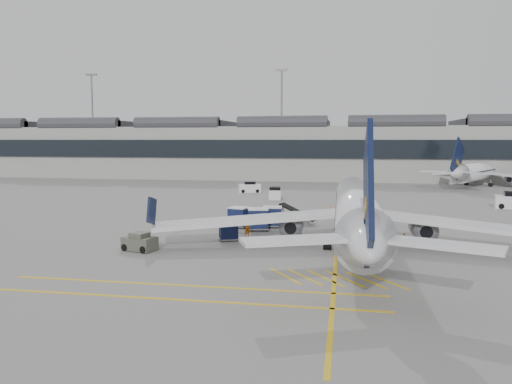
% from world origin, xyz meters
% --- Properties ---
extents(ground, '(220.00, 220.00, 0.00)m').
position_xyz_m(ground, '(0.00, 0.00, 0.00)').
color(ground, gray).
rests_on(ground, ground).
extents(terminal, '(200.00, 20.45, 12.40)m').
position_xyz_m(terminal, '(0.00, 71.93, 6.14)').
color(terminal, '#9E9E99').
rests_on(terminal, ground).
extents(light_masts, '(113.00, 0.60, 25.45)m').
position_xyz_m(light_masts, '(-1.67, 86.00, 14.49)').
color(light_masts, slate).
rests_on(light_masts, ground).
extents(apron_markings, '(0.25, 60.00, 0.01)m').
position_xyz_m(apron_markings, '(10.00, 10.00, 0.01)').
color(apron_markings, gold).
rests_on(apron_markings, ground).
extents(airliner_main, '(32.21, 35.18, 9.35)m').
position_xyz_m(airliner_main, '(11.50, 2.54, 2.75)').
color(airliner_main, white).
rests_on(airliner_main, ground).
extents(airliner_far, '(26.83, 29.60, 8.78)m').
position_xyz_m(airliner_far, '(35.08, 59.98, 2.58)').
color(airliner_far, white).
rests_on(airliner_far, ground).
extents(belt_loader, '(5.13, 2.84, 2.03)m').
position_xyz_m(belt_loader, '(4.87, 12.25, 0.59)').
color(belt_loader, silver).
rests_on(belt_loader, ground).
extents(baggage_cart_a, '(2.05, 1.75, 1.99)m').
position_xyz_m(baggage_cart_a, '(3.78, 9.83, 1.06)').
color(baggage_cart_a, gray).
rests_on(baggage_cart_a, ground).
extents(baggage_cart_b, '(2.24, 1.98, 2.05)m').
position_xyz_m(baggage_cart_b, '(2.70, 7.98, 1.10)').
color(baggage_cart_b, gray).
rests_on(baggage_cart_b, ground).
extents(baggage_cart_c, '(2.21, 1.99, 1.95)m').
position_xyz_m(baggage_cart_c, '(0.65, 9.21, 1.04)').
color(baggage_cart_c, gray).
rests_on(baggage_cart_c, ground).
extents(baggage_cart_d, '(1.94, 1.80, 1.64)m').
position_xyz_m(baggage_cart_d, '(1.11, 2.92, 0.88)').
color(baggage_cart_d, gray).
rests_on(baggage_cart_d, ground).
extents(ramp_agent_a, '(0.65, 0.70, 1.62)m').
position_xyz_m(ramp_agent_a, '(2.37, 4.70, 0.81)').
color(ramp_agent_a, '#E1610B').
rests_on(ramp_agent_a, ground).
extents(ramp_agent_b, '(0.93, 0.77, 1.71)m').
position_xyz_m(ramp_agent_b, '(6.50, 6.57, 0.86)').
color(ramp_agent_b, '#EA460C').
rests_on(ramp_agent_b, ground).
extents(pushback_tug, '(2.77, 2.13, 1.37)m').
position_xyz_m(pushback_tug, '(-4.63, -1.85, 0.61)').
color(pushback_tug, '#4D5145').
rests_on(pushback_tug, ground).
extents(safety_cone_nose, '(0.34, 0.34, 0.47)m').
position_xyz_m(safety_cone_nose, '(8.88, 22.94, 0.24)').
color(safety_cone_nose, '#F24C0A').
rests_on(safety_cone_nose, ground).
extents(safety_cone_engine, '(0.34, 0.34, 0.47)m').
position_xyz_m(safety_cone_engine, '(15.58, 6.73, 0.24)').
color(safety_cone_engine, '#F24C0A').
rests_on(safety_cone_engine, ground).
extents(service_van_left, '(3.77, 2.68, 1.75)m').
position_xyz_m(service_van_left, '(-4.28, 40.44, 0.78)').
color(service_van_left, white).
rests_on(service_van_left, ground).
extents(service_van_mid, '(2.04, 3.46, 1.69)m').
position_xyz_m(service_van_mid, '(0.86, 32.56, 0.76)').
color(service_van_mid, white).
rests_on(service_van_mid, ground).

